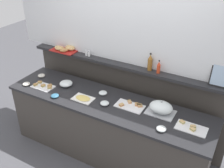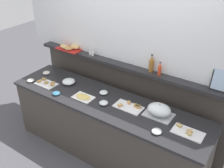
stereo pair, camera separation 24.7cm
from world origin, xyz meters
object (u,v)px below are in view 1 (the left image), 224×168
(condiment_bowl_teal, at_px, (26,84))
(vinegar_bottle_amber, at_px, (150,63))
(hot_sauce_bottle, at_px, (159,67))
(glass_bowl_medium, at_px, (161,129))
(salt_shaker, at_px, (86,53))
(bread_basket, at_px, (66,49))
(serving_cloche, at_px, (161,108))
(condiment_bowl_cream, at_px, (55,96))
(cold_cuts_platter, at_px, (83,98))
(glass_bowl_small, at_px, (105,103))
(framed_picture, at_px, (220,76))
(glass_bowl_large, at_px, (103,93))
(sandwich_platter_front, at_px, (131,106))
(pepper_shaker, at_px, (89,53))
(glass_bowl_extra, at_px, (66,84))
(condiment_bowl_dark, at_px, (41,75))
(sandwich_platter_side, at_px, (191,128))
(sandwich_platter_rear, at_px, (43,86))

(condiment_bowl_teal, distance_m, vinegar_bottle_amber, 1.76)
(hot_sauce_bottle, height_order, vinegar_bottle_amber, vinegar_bottle_amber)
(glass_bowl_medium, distance_m, salt_shaker, 1.60)
(bread_basket, bearing_deg, serving_cloche, -11.72)
(serving_cloche, distance_m, condiment_bowl_cream, 1.38)
(cold_cuts_platter, height_order, glass_bowl_small, glass_bowl_small)
(salt_shaker, distance_m, framed_picture, 1.82)
(glass_bowl_large, height_order, hot_sauce_bottle, hot_sauce_bottle)
(cold_cuts_platter, bearing_deg, framed_picture, 21.56)
(glass_bowl_medium, bearing_deg, sandwich_platter_front, 152.99)
(sandwich_platter_front, bearing_deg, pepper_shaker, 155.21)
(glass_bowl_large, relative_size, vinegar_bottle_amber, 0.48)
(cold_cuts_platter, relative_size, glass_bowl_large, 2.45)
(glass_bowl_medium, height_order, glass_bowl_extra, glass_bowl_extra)
(condiment_bowl_teal, distance_m, bread_basket, 0.77)
(glass_bowl_large, distance_m, glass_bowl_medium, 0.99)
(serving_cloche, height_order, condiment_bowl_cream, serving_cloche)
(serving_cloche, height_order, glass_bowl_extra, serving_cloche)
(glass_bowl_large, distance_m, glass_bowl_extra, 0.58)
(glass_bowl_medium, distance_m, hot_sauce_bottle, 0.82)
(condiment_bowl_dark, height_order, bread_basket, bread_basket)
(cold_cuts_platter, distance_m, serving_cloche, 1.01)
(condiment_bowl_cream, height_order, vinegar_bottle_amber, vinegar_bottle_amber)
(glass_bowl_large, bearing_deg, pepper_shaker, 142.11)
(glass_bowl_large, distance_m, pepper_shaker, 0.65)
(condiment_bowl_dark, xyz_separation_m, salt_shaker, (0.59, 0.36, 0.36))
(glass_bowl_small, distance_m, condiment_bowl_teal, 1.23)
(cold_cuts_platter, bearing_deg, vinegar_bottle_amber, 40.94)
(cold_cuts_platter, distance_m, pepper_shaker, 0.72)
(glass_bowl_large, relative_size, framed_picture, 0.44)
(glass_bowl_small, height_order, glass_bowl_extra, glass_bowl_extra)
(glass_bowl_small, xyz_separation_m, hot_sauce_bottle, (0.48, 0.53, 0.39))
(sandwich_platter_side, distance_m, glass_bowl_extra, 1.79)
(sandwich_platter_front, distance_m, glass_bowl_small, 0.33)
(hot_sauce_bottle, distance_m, vinegar_bottle_amber, 0.13)
(sandwich_platter_front, xyz_separation_m, hot_sauce_bottle, (0.18, 0.40, 0.40))
(glass_bowl_large, xyz_separation_m, glass_bowl_small, (0.15, -0.20, -0.00))
(glass_bowl_large, bearing_deg, condiment_bowl_teal, -163.36)
(cold_cuts_platter, bearing_deg, bread_basket, 140.87)
(pepper_shaker, xyz_separation_m, bread_basket, (-0.42, -0.01, -0.01))
(condiment_bowl_cream, distance_m, bread_basket, 0.85)
(glass_bowl_extra, relative_size, hot_sauce_bottle, 1.04)
(sandwich_platter_side, distance_m, glass_bowl_medium, 0.34)
(glass_bowl_extra, xyz_separation_m, salt_shaker, (0.10, 0.39, 0.34))
(glass_bowl_small, relative_size, condiment_bowl_cream, 1.06)
(framed_picture, bearing_deg, glass_bowl_small, -154.57)
(condiment_bowl_cream, xyz_separation_m, hot_sauce_bottle, (1.14, 0.70, 0.39))
(sandwich_platter_rear, distance_m, condiment_bowl_teal, 0.25)
(sandwich_platter_side, distance_m, condiment_bowl_cream, 1.75)
(vinegar_bottle_amber, height_order, salt_shaker, vinegar_bottle_amber)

